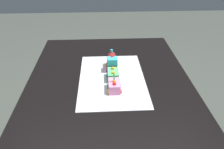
{
  "coord_description": "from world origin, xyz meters",
  "views": [
    {
      "loc": [
        1.07,
        -0.04,
        1.49
      ],
      "look_at": [
        -0.07,
        0.02,
        0.77
      ],
      "focal_mm": 35.38,
      "sensor_mm": 36.0,
      "label": 1
    }
  ],
  "objects_px": {
    "birthday_candle": "(114,76)",
    "cake_car_gondola_mint_green": "(113,75)",
    "dining_table": "(110,100)",
    "cake_locomotive": "(112,62)",
    "cake_car_hopper_bubblegum": "(114,86)"
  },
  "relations": [
    {
      "from": "cake_locomotive",
      "to": "cake_car_gondola_mint_green",
      "type": "relative_size",
      "value": 1.4
    },
    {
      "from": "birthday_candle",
      "to": "cake_locomotive",
      "type": "bearing_deg",
      "value": 180.0
    },
    {
      "from": "dining_table",
      "to": "cake_car_gondola_mint_green",
      "type": "xyz_separation_m",
      "value": [
        -0.07,
        0.02,
        0.14
      ]
    },
    {
      "from": "dining_table",
      "to": "cake_car_hopper_bubblegum",
      "type": "bearing_deg",
      "value": 24.17
    },
    {
      "from": "dining_table",
      "to": "cake_car_gondola_mint_green",
      "type": "height_order",
      "value": "cake_car_gondola_mint_green"
    },
    {
      "from": "cake_locomotive",
      "to": "birthday_candle",
      "type": "distance_m",
      "value": 0.25
    },
    {
      "from": "dining_table",
      "to": "birthday_candle",
      "type": "height_order",
      "value": "birthday_candle"
    },
    {
      "from": "cake_locomotive",
      "to": "cake_car_hopper_bubblegum",
      "type": "height_order",
      "value": "cake_locomotive"
    },
    {
      "from": "cake_car_gondola_mint_green",
      "to": "birthday_candle",
      "type": "relative_size",
      "value": 1.88
    },
    {
      "from": "cake_car_gondola_mint_green",
      "to": "birthday_candle",
      "type": "distance_m",
      "value": 0.14
    },
    {
      "from": "dining_table",
      "to": "cake_locomotive",
      "type": "height_order",
      "value": "cake_locomotive"
    },
    {
      "from": "cake_car_hopper_bubblegum",
      "to": "cake_car_gondola_mint_green",
      "type": "bearing_deg",
      "value": 180.0
    },
    {
      "from": "cake_car_gondola_mint_green",
      "to": "birthday_candle",
      "type": "bearing_deg",
      "value": -0.0
    },
    {
      "from": "birthday_candle",
      "to": "cake_car_gondola_mint_green",
      "type": "bearing_deg",
      "value": 180.0
    },
    {
      "from": "cake_car_gondola_mint_green",
      "to": "cake_locomotive",
      "type": "bearing_deg",
      "value": -180.0
    }
  ]
}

